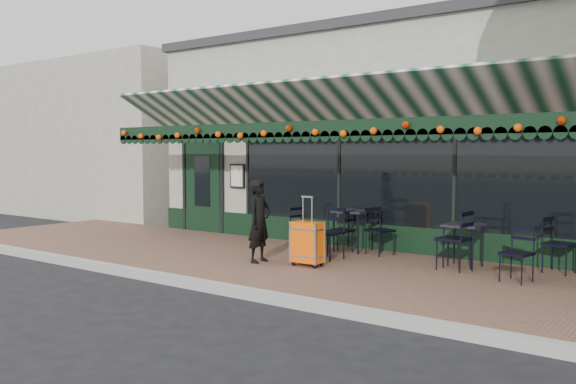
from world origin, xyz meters
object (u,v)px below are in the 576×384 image
Objects in this scene: cafe_table_a at (464,228)px; chair_a_right at (560,245)px; chair_solo at (303,227)px; woman at (259,221)px; chair_b_front at (329,233)px; chair_a_front at (517,254)px; chair_b_right at (380,231)px; cafe_table_b at (353,214)px; chair_b_left at (340,231)px; suitcase at (307,243)px; chair_a_left at (454,240)px.

chair_a_right is (1.39, 0.43, -0.20)m from cafe_table_a.
cafe_table_a is 3.34m from chair_solo.
chair_b_front is (0.81, 0.94, -0.25)m from woman.
chair_a_front is 2.87m from chair_b_right.
cafe_table_b is 3.70m from chair_a_right.
chair_b_left is 0.89× the size of chair_b_front.
cafe_table_a is at bearing 33.69° from suitcase.
cafe_table_a is 2.39m from chair_b_left.
chair_b_left is (-2.38, 0.04, -0.23)m from cafe_table_a.
chair_b_right is at bearing 103.26° from chair_a_right.
chair_a_left reaches higher than chair_a_right.
chair_b_front reaches higher than chair_b_right.
woman is 2.11m from cafe_table_b.
chair_solo is at bearing -96.02° from chair_b_left.
cafe_table_a is at bearing 25.35° from chair_b_front.
chair_a_right is 1.08× the size of chair_a_front.
cafe_table_b is at bearing -72.56° from chair_solo.
woman is at bearing -154.80° from chair_a_front.
chair_b_front is at bearing 94.17° from suitcase.
chair_b_right is (-1.68, 0.27, -0.20)m from cafe_table_a.
woman is at bearing -60.81° from chair_a_left.
chair_b_right is (0.70, 0.24, 0.03)m from chair_b_left.
chair_a_left is 1.18× the size of chair_a_front.
chair_a_left reaches higher than chair_b_front.
woman is 1.23× the size of suitcase.
chair_b_right is (0.44, 1.72, 0.05)m from suitcase.
cafe_table_b is at bearing 101.50° from chair_a_right.
woman is at bearing -109.46° from cafe_table_b.
chair_b_right is at bearing -7.66° from cafe_table_b.
chair_b_right is at bearing -104.19° from chair_a_left.
chair_b_left is (-3.42, 0.69, -0.00)m from chair_a_front.
chair_a_right is 1.09× the size of chair_b_left.
woman reaches higher than cafe_table_a.
chair_solo reaches higher than cafe_table_a.
woman reaches higher than chair_b_right.
cafe_table_a is (3.00, 1.63, -0.07)m from woman.
chair_a_right is 1.13m from chair_a_front.
chair_a_front reaches higher than cafe_table_b.
chair_a_right is 0.96× the size of chair_b_front.
suitcase is at bearing -84.42° from cafe_table_b.
chair_b_left is (-0.08, -0.32, -0.30)m from cafe_table_b.
suitcase reaches higher than chair_b_front.
chair_b_left is (-0.26, 1.48, 0.02)m from suitcase.
cafe_table_b is 0.81× the size of chair_a_left.
chair_b_left is at bearing 113.25° from chair_b_front.
cafe_table_b is (0.70, 1.98, -0.00)m from woman.
woman reaches higher than chair_a_front.
chair_a_right is at bearing 27.49° from suitcase.
chair_b_right is (0.62, -0.08, -0.27)m from cafe_table_b.
cafe_table_a is 0.81× the size of chair_b_right.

